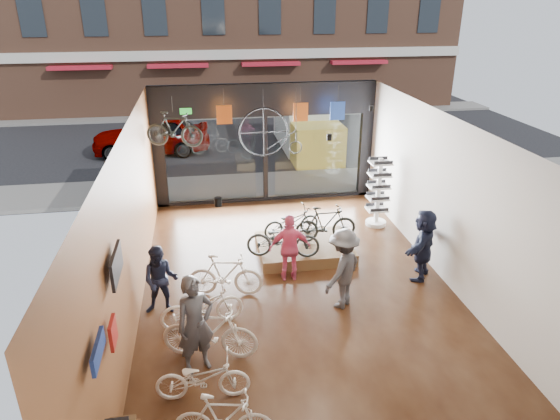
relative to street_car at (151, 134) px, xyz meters
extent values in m
cube|color=black|center=(4.09, -12.00, -0.85)|extent=(7.00, 12.00, 0.04)
cube|color=black|center=(4.09, -12.00, 2.99)|extent=(7.00, 12.00, 0.04)
cube|color=brown|center=(0.57, -12.00, 1.07)|extent=(0.04, 12.00, 3.80)
cube|color=beige|center=(7.61, -12.00, 1.07)|extent=(0.04, 12.00, 3.80)
cube|color=#198C26|center=(1.69, -6.12, 2.22)|extent=(0.35, 0.06, 0.18)
cube|color=black|center=(4.09, 3.00, -0.84)|extent=(30.00, 18.00, 0.02)
cube|color=slate|center=(4.09, -4.80, -0.77)|extent=(30.00, 2.40, 0.12)
cube|color=slate|center=(4.09, 7.00, -0.77)|extent=(30.00, 2.00, 0.12)
imported|color=gray|center=(0.00, 0.00, 0.00)|extent=(4.85, 1.95, 1.65)
imported|color=beige|center=(2.19, -15.62, -0.37)|extent=(1.56, 0.69, 0.91)
imported|color=beige|center=(1.89, -14.65, -0.42)|extent=(1.60, 0.65, 0.82)
imported|color=beige|center=(2.04, -13.62, -0.29)|extent=(1.86, 0.94, 1.08)
imported|color=beige|center=(1.91, -12.60, -0.38)|extent=(1.76, 0.86, 0.89)
imported|color=beige|center=(2.44, -11.55, -0.32)|extent=(1.73, 0.77, 1.00)
cube|color=brown|center=(4.58, -9.92, -0.68)|extent=(2.40, 1.80, 0.30)
imported|color=black|center=(3.92, -10.52, -0.06)|extent=(1.87, 0.97, 0.94)
imported|color=black|center=(5.14, -9.86, -0.04)|extent=(1.64, 0.51, 0.98)
imported|color=black|center=(4.32, -9.45, -0.12)|extent=(1.65, 0.92, 0.82)
imported|color=#3F3F44|center=(1.81, -13.90, 0.12)|extent=(0.81, 0.69, 1.89)
imported|color=#161C33|center=(1.09, -12.01, -0.05)|extent=(0.81, 0.66, 1.55)
imported|color=#CC4C72|center=(3.99, -11.11, 0.00)|extent=(1.00, 0.47, 1.66)
imported|color=#3F3F44|center=(4.90, -12.36, 0.08)|extent=(1.30, 1.30, 1.81)
imported|color=#161C33|center=(7.09, -11.50, 0.05)|extent=(1.37, 1.61, 1.74)
imported|color=black|center=(1.39, -7.80, 2.10)|extent=(1.64, 0.90, 0.95)
cube|color=#CC5919|center=(2.80, -6.80, 2.22)|extent=(0.45, 0.03, 0.55)
cube|color=#CC5919|center=(5.05, -6.80, 2.22)|extent=(0.45, 0.03, 0.55)
cube|color=#1E3F99|center=(6.19, -6.80, 2.22)|extent=(0.45, 0.03, 0.55)
camera|label=1|loc=(2.13, -21.24, 5.40)|focal=32.00mm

